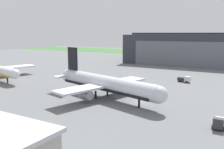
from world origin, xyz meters
The scene contains 6 objects.
ground_plane centered at (0.00, 0.00, 0.00)m, with size 440.00×440.00×0.00m, color slate.
grass_field_strip centered at (0.00, 172.59, 0.04)m, with size 440.00×56.00×0.08m, color #407437.
maintenance_hangar centered at (-8.07, 93.69, 8.90)m, with size 74.64×34.14×18.71m.
airliner_near_left centered at (-9.89, -0.56, 4.17)m, with size 39.50×31.08×13.93m.
pushback_tractor centered at (3.51, 34.93, 1.14)m, with size 5.10×2.85×2.32m.
fuel_bowser centered at (21.36, -8.69, 1.11)m, with size 2.40×4.88×2.39m.
Camera 1 is at (26.88, -59.73, 18.42)m, focal length 40.18 mm.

